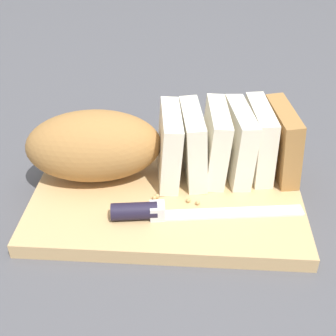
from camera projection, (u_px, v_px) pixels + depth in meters
The scene contains 8 objects.
ground_plane at pixel (168, 196), 0.68m from camera, with size 3.00×3.00×0.00m, color #4C4C51.
cutting_board at pixel (168, 190), 0.68m from camera, with size 0.39×0.28×0.02m, color tan.
bread_loaf at pixel (153, 144), 0.67m from camera, with size 0.41×0.16×0.11m.
bread_knife at pixel (159, 211), 0.61m from camera, with size 0.26×0.06×0.02m.
crumb_near_knife at pixel (157, 196), 0.64m from camera, with size 0.01×0.01×0.01m, color tan.
crumb_near_loaf at pixel (154, 198), 0.64m from camera, with size 0.01×0.01×0.01m, color tan.
crumb_stray_left at pixel (188, 200), 0.64m from camera, with size 0.01×0.01×0.01m, color tan.
crumb_stray_right at pixel (198, 203), 0.63m from camera, with size 0.01×0.01×0.01m, color tan.
Camera 1 is at (0.04, -0.53, 0.43)m, focal length 48.18 mm.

